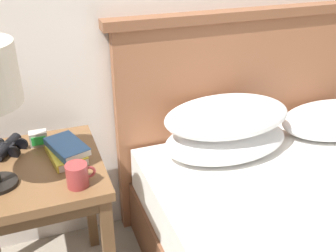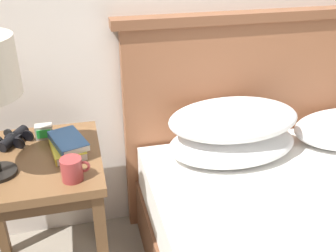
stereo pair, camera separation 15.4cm
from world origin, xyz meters
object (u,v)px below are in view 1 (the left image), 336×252
Objects in this scene: binoculars_pair at (7,147)px; coffee_mug at (78,175)px; nightstand at (33,188)px; alarm_clock at (38,138)px; book_stacked_on_top at (66,147)px; book_on_nightstand at (66,154)px.

binoculars_pair is 1.56× the size of coffee_mug.
nightstand is 0.20m from binoculars_pair.
nightstand is at bearing 130.68° from coffee_mug.
coffee_mug is 0.35m from alarm_clock.
alarm_clock is at bearing 6.90° from binoculars_pair.
coffee_mug is (0.16, -0.18, 0.14)m from nightstand.
alarm_clock is (-0.10, 0.13, -0.02)m from book_stacked_on_top.
book_stacked_on_top reaches higher than nightstand.
nightstand is 0.18m from book_on_nightstand.
nightstand is 0.21m from alarm_clock.
alarm_clock is at bearing 72.83° from nightstand.
binoculars_pair is 0.40m from coffee_mug.
binoculars_pair is (-0.22, 0.12, -0.02)m from book_stacked_on_top.
alarm_clock reaches higher than book_on_nightstand.
book_stacked_on_top is 0.25m from binoculars_pair.
coffee_mug is at bearing -84.71° from book_on_nightstand.
binoculars_pair is (-0.21, 0.12, 0.01)m from book_on_nightstand.
binoculars_pair is at bearing 117.38° from nightstand.
coffee_mug is (0.23, -0.32, 0.02)m from binoculars_pair.
nightstand is 3.10× the size of book_stacked_on_top.
alarm_clock is (0.12, 0.01, 0.01)m from binoculars_pair.
book_stacked_on_top reaches higher than book_on_nightstand.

